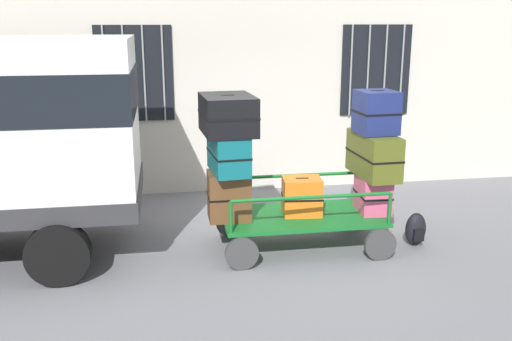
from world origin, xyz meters
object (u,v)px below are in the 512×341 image
(suitcase_left_bottom, at_px, (229,195))
(suitcase_left_top, at_px, (228,114))
(luggage_cart, at_px, (302,221))
(suitcase_midleft_bottom, at_px, (302,196))
(suitcase_center_middle, at_px, (374,155))
(suitcase_left_middle, at_px, (229,153))
(backpack, at_px, (416,230))
(suitcase_center_top, at_px, (376,112))
(suitcase_center_bottom, at_px, (373,194))

(suitcase_left_bottom, distance_m, suitcase_left_top, 1.00)
(luggage_cart, relative_size, suitcase_left_top, 2.35)
(suitcase_midleft_bottom, bearing_deg, suitcase_left_bottom, -179.50)
(suitcase_left_bottom, distance_m, suitcase_center_middle, 1.90)
(suitcase_left_middle, xyz_separation_m, backpack, (2.39, -0.18, -1.06))
(suitcase_left_bottom, height_order, suitcase_left_middle, suitcase_left_middle)
(suitcase_center_top, xyz_separation_m, backpack, (0.54, -0.21, -1.50))
(suitcase_left_bottom, height_order, suitcase_left_top, suitcase_left_top)
(suitcase_left_bottom, bearing_deg, luggage_cart, -0.72)
(suitcase_left_bottom, xyz_separation_m, suitcase_left_middle, (0.00, -0.02, 0.53))
(luggage_cart, relative_size, suitcase_left_bottom, 3.49)
(luggage_cart, bearing_deg, suitcase_left_middle, -179.73)
(suitcase_left_top, xyz_separation_m, suitcase_center_bottom, (1.85, -0.05, -1.07))
(suitcase_center_top, distance_m, backpack, 1.61)
(suitcase_midleft_bottom, bearing_deg, suitcase_center_middle, 0.43)
(suitcase_left_top, xyz_separation_m, suitcase_center_middle, (1.85, -0.00, -0.56))
(suitcase_midleft_bottom, distance_m, suitcase_center_bottom, 0.92)
(suitcase_left_middle, xyz_separation_m, suitcase_center_middle, (1.85, 0.03, -0.10))
(suitcase_left_middle, bearing_deg, suitcase_left_bottom, 90.00)
(suitcase_left_middle, relative_size, suitcase_left_top, 0.89)
(suitcase_midleft_bottom, bearing_deg, suitcase_center_top, 0.14)
(luggage_cart, xyz_separation_m, suitcase_left_top, (-0.92, 0.03, 1.38))
(suitcase_left_middle, height_order, backpack, suitcase_left_middle)
(suitcase_left_bottom, height_order, suitcase_midleft_bottom, suitcase_left_bottom)
(luggage_cart, distance_m, suitcase_center_middle, 1.23)
(luggage_cart, bearing_deg, backpack, -7.22)
(suitcase_left_middle, relative_size, suitcase_center_bottom, 1.44)
(suitcase_left_bottom, relative_size, suitcase_center_bottom, 1.09)
(suitcase_left_bottom, bearing_deg, suitcase_midleft_bottom, 0.50)
(suitcase_center_bottom, xyz_separation_m, backpack, (0.54, -0.17, -0.45))
(luggage_cart, distance_m, suitcase_midleft_bottom, 0.32)
(suitcase_left_top, distance_m, suitcase_center_top, 1.85)
(suitcase_midleft_bottom, distance_m, suitcase_center_middle, 1.05)
(suitcase_midleft_bottom, bearing_deg, suitcase_center_bottom, -2.37)
(suitcase_center_middle, bearing_deg, suitcase_center_top, -90.00)
(suitcase_midleft_bottom, relative_size, backpack, 1.18)
(suitcase_left_bottom, height_order, suitcase_center_bottom, suitcase_left_bottom)
(backpack, bearing_deg, suitcase_center_middle, 158.57)
(luggage_cart, xyz_separation_m, suitcase_center_bottom, (0.92, -0.02, 0.31))
(luggage_cart, xyz_separation_m, suitcase_left_bottom, (-0.92, 0.01, 0.38))
(luggage_cart, distance_m, suitcase_center_top, 1.64)
(suitcase_center_bottom, distance_m, backpack, 0.73)
(suitcase_left_top, bearing_deg, suitcase_left_bottom, -90.00)
(suitcase_left_top, relative_size, suitcase_midleft_bottom, 1.71)
(suitcase_midleft_bottom, xyz_separation_m, suitcase_center_bottom, (0.92, -0.04, -0.01))
(suitcase_center_bottom, height_order, backpack, suitcase_center_bottom)
(suitcase_left_middle, bearing_deg, suitcase_center_middle, 0.96)
(luggage_cart, height_order, suitcase_midleft_bottom, suitcase_midleft_bottom)
(suitcase_left_middle, bearing_deg, suitcase_midleft_bottom, 1.49)
(suitcase_center_middle, xyz_separation_m, suitcase_center_top, (0.00, -0.00, 0.54))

